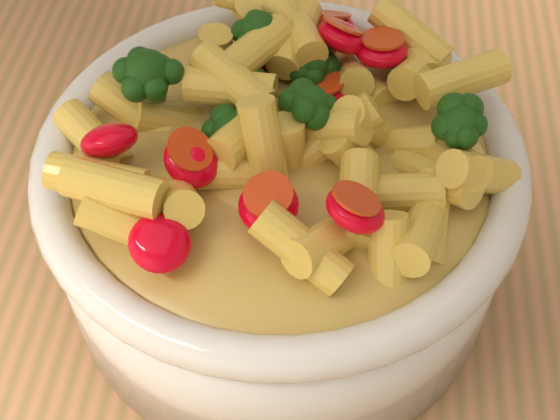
# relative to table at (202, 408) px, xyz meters

# --- Properties ---
(table) EXTENTS (1.20, 0.80, 0.90)m
(table) POSITION_rel_table_xyz_m (0.00, 0.00, 0.00)
(table) COLOR #B8784E
(table) RESTS_ON ground
(serving_bowl) EXTENTS (0.25, 0.25, 0.11)m
(serving_bowl) POSITION_rel_table_xyz_m (0.05, 0.05, 0.16)
(serving_bowl) COLOR silver
(serving_bowl) RESTS_ON table
(pasta_salad) EXTENTS (0.20, 0.20, 0.04)m
(pasta_salad) POSITION_rel_table_xyz_m (0.05, 0.05, 0.22)
(pasta_salad) COLOR #F8DB4E
(pasta_salad) RESTS_ON serving_bowl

